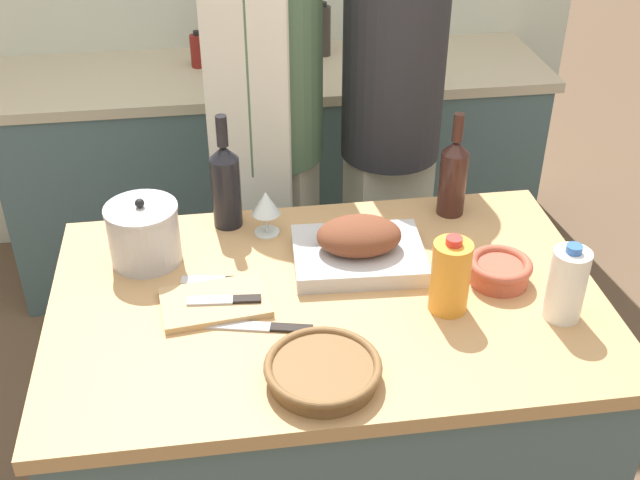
# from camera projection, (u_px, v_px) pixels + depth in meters

# --- Properties ---
(kitchen_island) EXTENTS (1.36, 0.88, 0.88)m
(kitchen_island) POSITION_uv_depth(u_px,v_px,m) (327.00, 421.00, 2.22)
(kitchen_island) COLOR #4C666B
(kitchen_island) RESTS_ON ground_plane
(back_counter) EXTENTS (2.19, 0.60, 0.90)m
(back_counter) POSITION_uv_depth(u_px,v_px,m) (276.00, 170.00, 3.42)
(back_counter) COLOR #4C666B
(back_counter) RESTS_ON ground_plane
(roasting_pan) EXTENTS (0.35, 0.28, 0.13)m
(roasting_pan) POSITION_uv_depth(u_px,v_px,m) (359.00, 247.00, 2.08)
(roasting_pan) COLOR #BCBCC1
(roasting_pan) RESTS_ON kitchen_island
(wicker_basket) EXTENTS (0.26, 0.26, 0.05)m
(wicker_basket) POSITION_uv_depth(u_px,v_px,m) (323.00, 370.00, 1.72)
(wicker_basket) COLOR brown
(wicker_basket) RESTS_ON kitchen_island
(cutting_board) EXTENTS (0.28, 0.20, 0.02)m
(cutting_board) POSITION_uv_depth(u_px,v_px,m) (215.00, 302.00, 1.95)
(cutting_board) COLOR tan
(cutting_board) RESTS_ON kitchen_island
(stock_pot) EXTENTS (0.19, 0.19, 0.19)m
(stock_pot) POSITION_uv_depth(u_px,v_px,m) (144.00, 234.00, 2.07)
(stock_pot) COLOR #B7B7BC
(stock_pot) RESTS_ON kitchen_island
(mixing_bowl) EXTENTS (0.16, 0.16, 0.06)m
(mixing_bowl) POSITION_uv_depth(u_px,v_px,m) (500.00, 271.00, 2.01)
(mixing_bowl) COLOR #A84C38
(mixing_bowl) RESTS_ON kitchen_island
(juice_jug) EXTENTS (0.09, 0.09, 0.20)m
(juice_jug) POSITION_uv_depth(u_px,v_px,m) (450.00, 276.00, 1.89)
(juice_jug) COLOR orange
(juice_jug) RESTS_ON kitchen_island
(milk_jug) EXTENTS (0.09, 0.09, 0.20)m
(milk_jug) POSITION_uv_depth(u_px,v_px,m) (567.00, 284.00, 1.87)
(milk_jug) COLOR white
(milk_jug) RESTS_ON kitchen_island
(wine_bottle_green) EXTENTS (0.08, 0.08, 0.31)m
(wine_bottle_green) POSITION_uv_depth(u_px,v_px,m) (453.00, 175.00, 2.25)
(wine_bottle_green) COLOR #381E19
(wine_bottle_green) RESTS_ON kitchen_island
(wine_bottle_dark) EXTENTS (0.08, 0.08, 0.33)m
(wine_bottle_dark) POSITION_uv_depth(u_px,v_px,m) (226.00, 183.00, 2.19)
(wine_bottle_dark) COLOR black
(wine_bottle_dark) RESTS_ON kitchen_island
(wine_glass_left) EXTENTS (0.08, 0.08, 0.13)m
(wine_glass_left) POSITION_uv_depth(u_px,v_px,m) (266.00, 204.00, 2.17)
(wine_glass_left) COLOR silver
(wine_glass_left) RESTS_ON kitchen_island
(knife_chef) EXTENTS (0.26, 0.09, 0.01)m
(knife_chef) POSITION_uv_depth(u_px,v_px,m) (261.00, 327.00, 1.88)
(knife_chef) COLOR #B7B7BC
(knife_chef) RESTS_ON kitchen_island
(knife_paring) EXTENTS (0.18, 0.06, 0.01)m
(knife_paring) POSITION_uv_depth(u_px,v_px,m) (219.00, 280.00, 2.03)
(knife_paring) COLOR #B7B7BC
(knife_paring) RESTS_ON kitchen_island
(knife_bread) EXTENTS (0.18, 0.05, 0.01)m
(knife_bread) POSITION_uv_depth(u_px,v_px,m) (227.00, 300.00, 1.93)
(knife_bread) COLOR #B7B7BC
(knife_bread) RESTS_ON cutting_board
(stand_mixer) EXTENTS (0.18, 0.14, 0.36)m
(stand_mixer) POSITION_uv_depth(u_px,v_px,m) (260.00, 24.00, 3.19)
(stand_mixer) COLOR silver
(stand_mixer) RESTS_ON back_counter
(condiment_bottle_tall) EXTENTS (0.06, 0.06, 0.15)m
(condiment_bottle_tall) POSITION_uv_depth(u_px,v_px,m) (198.00, 51.00, 3.16)
(condiment_bottle_tall) COLOR maroon
(condiment_bottle_tall) RESTS_ON back_counter
(condiment_bottle_short) EXTENTS (0.05, 0.05, 0.22)m
(condiment_bottle_short) POSITION_uv_depth(u_px,v_px,m) (324.00, 31.00, 3.25)
(condiment_bottle_short) COLOR #332D28
(condiment_bottle_short) RESTS_ON back_counter
(condiment_bottle_extra) EXTENTS (0.06, 0.06, 0.13)m
(condiment_bottle_extra) POSITION_uv_depth(u_px,v_px,m) (222.00, 44.00, 3.25)
(condiment_bottle_extra) COLOR #332D28
(condiment_bottle_extra) RESTS_ON back_counter
(person_cook_aproned) EXTENTS (0.37, 0.39, 1.81)m
(person_cook_aproned) POSITION_uv_depth(u_px,v_px,m) (268.00, 115.00, 2.56)
(person_cook_aproned) COLOR beige
(person_cook_aproned) RESTS_ON ground_plane
(person_cook_guest) EXTENTS (0.32, 0.32, 1.78)m
(person_cook_guest) POSITION_uv_depth(u_px,v_px,m) (391.00, 114.00, 2.59)
(person_cook_guest) COLOR beige
(person_cook_guest) RESTS_ON ground_plane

